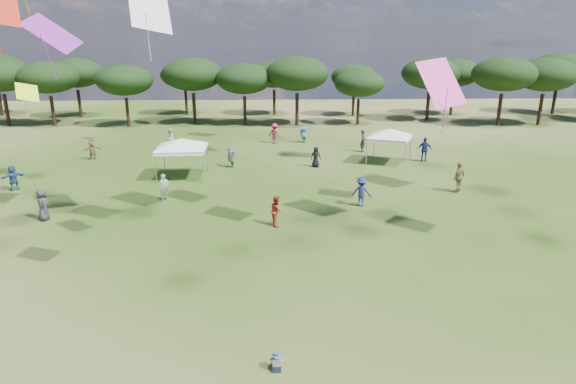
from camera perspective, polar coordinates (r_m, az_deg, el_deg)
name	(u,v)px	position (r m, az deg, el deg)	size (l,w,h in m)	color
tree_line	(288,74)	(57.28, 0.01, 13.79)	(108.78, 17.63, 7.77)	black
tent_left	(181,140)	(33.36, -12.56, 6.00)	(6.53, 6.53, 3.02)	gray
tent_right	(390,130)	(37.56, 12.01, 7.18)	(5.60, 5.60, 2.97)	gray
toddler	(277,362)	(14.37, -1.34, -19.50)	(0.38, 0.43, 0.58)	#151A30
festival_crowd	(255,155)	(36.12, -3.88, 4.39)	(29.47, 22.39, 1.92)	#343338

